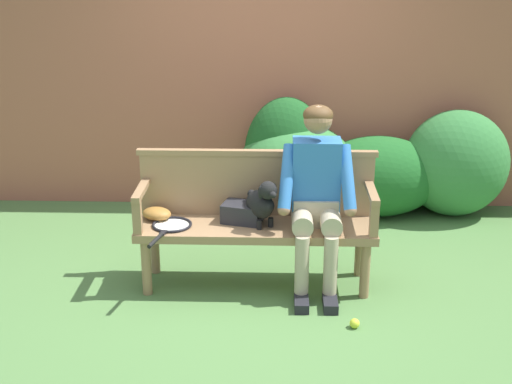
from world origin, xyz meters
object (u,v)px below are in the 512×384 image
(dog_on_bench, at_px, (262,202))
(tennis_racket, at_px, (171,226))
(garden_bench, at_px, (256,233))
(tennis_ball, at_px, (355,323))
(baseball_glove, at_px, (157,214))
(sports_bag, at_px, (242,213))
(person_seated, at_px, (316,191))

(dog_on_bench, height_order, tennis_racket, dog_on_bench)
(dog_on_bench, distance_m, tennis_racket, 0.68)
(garden_bench, height_order, tennis_ball, garden_bench)
(tennis_racket, height_order, baseball_glove, baseball_glove)
(garden_bench, height_order, baseball_glove, baseball_glove)
(dog_on_bench, relative_size, sports_bag, 1.30)
(person_seated, relative_size, baseball_glove, 6.13)
(dog_on_bench, height_order, tennis_ball, dog_on_bench)
(dog_on_bench, xyz_separation_m, tennis_ball, (0.63, -0.59, -0.63))
(baseball_glove, bearing_deg, sports_bag, 18.83)
(sports_bag, bearing_deg, tennis_racket, -166.06)
(person_seated, distance_m, sports_bag, 0.57)
(garden_bench, bearing_deg, dog_on_bench, -29.98)
(person_seated, relative_size, tennis_ball, 20.43)
(person_seated, height_order, dog_on_bench, person_seated)
(sports_bag, bearing_deg, tennis_ball, -40.92)
(baseball_glove, height_order, tennis_ball, baseball_glove)
(dog_on_bench, xyz_separation_m, tennis_racket, (-0.65, -0.05, -0.17))
(dog_on_bench, bearing_deg, tennis_racket, -175.89)
(person_seated, bearing_deg, sports_bag, 172.91)
(garden_bench, distance_m, person_seated, 0.54)
(sports_bag, bearing_deg, garden_bench, -28.88)
(garden_bench, xyz_separation_m, dog_on_bench, (0.04, -0.02, 0.25))
(tennis_racket, bearing_deg, dog_on_bench, 4.11)
(garden_bench, relative_size, dog_on_bench, 4.74)
(garden_bench, distance_m, dog_on_bench, 0.25)
(baseball_glove, distance_m, tennis_ball, 1.64)
(garden_bench, bearing_deg, person_seated, -1.39)
(garden_bench, distance_m, sports_bag, 0.18)
(sports_bag, bearing_deg, person_seated, -7.09)
(person_seated, bearing_deg, dog_on_bench, -177.92)
(dog_on_bench, bearing_deg, tennis_ball, -43.13)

